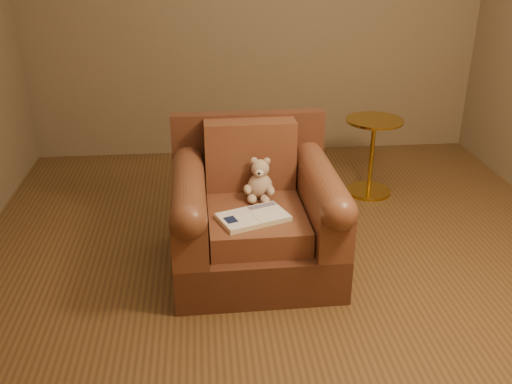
{
  "coord_description": "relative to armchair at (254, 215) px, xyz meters",
  "views": [
    {
      "loc": [
        -0.49,
        -3.06,
        1.87
      ],
      "look_at": [
        -0.2,
        -0.12,
        0.53
      ],
      "focal_mm": 40.0,
      "sensor_mm": 36.0,
      "label": 1
    }
  ],
  "objects": [
    {
      "name": "floor",
      "position": [
        0.2,
        0.03,
        -0.33
      ],
      "size": [
        4.0,
        4.0,
        0.0
      ],
      "primitive_type": "plane",
      "color": "brown",
      "rests_on": "ground"
    },
    {
      "name": "side_table",
      "position": [
        1.0,
        0.97,
        -0.01
      ],
      "size": [
        0.43,
        0.43,
        0.6
      ],
      "color": "gold",
      "rests_on": "floor"
    },
    {
      "name": "armchair",
      "position": [
        0.0,
        0.0,
        0.0
      ],
      "size": [
        0.97,
        0.92,
        0.86
      ],
      "rotation": [
        0.0,
        0.0,
        0.01
      ],
      "color": "#4E291A",
      "rests_on": "floor"
    },
    {
      "name": "guidebook",
      "position": [
        -0.03,
        -0.21,
        0.09
      ],
      "size": [
        0.43,
        0.35,
        0.03
      ],
      "rotation": [
        0.0,
        0.0,
        0.36
      ],
      "color": "beige",
      "rests_on": "armchair"
    },
    {
      "name": "teddy_bear",
      "position": [
        0.04,
        0.08,
        0.17
      ],
      "size": [
        0.18,
        0.21,
        0.26
      ],
      "rotation": [
        0.0,
        0.0,
        -0.21
      ],
      "color": "tan",
      "rests_on": "armchair"
    }
  ]
}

